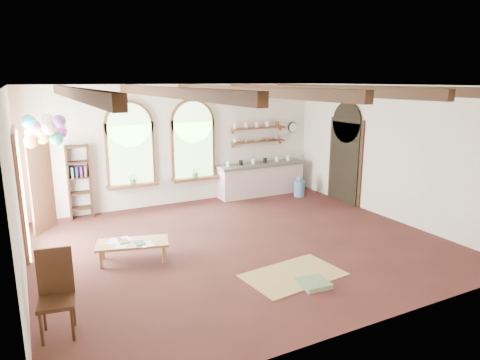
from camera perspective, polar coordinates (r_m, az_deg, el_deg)
floor at (r=8.96m, az=0.18°, el=-8.45°), size 8.00×8.00×0.00m
ceiling_beams at (r=8.33m, az=0.20°, el=11.79°), size 6.20×6.80×0.18m
window_left at (r=11.21m, az=-14.40°, el=4.21°), size 1.30×0.28×2.20m
window_right at (r=11.70m, az=-6.25°, el=4.90°), size 1.30×0.28×2.20m
left_doorway at (r=9.44m, az=-27.15°, el=-1.48°), size 0.10×1.90×2.50m
right_doorway at (r=12.02m, az=13.77°, el=2.25°), size 0.10×1.30×2.40m
kitchen_counter at (r=12.56m, az=2.80°, el=0.17°), size 2.68×0.62×0.94m
wall_shelf_lower at (r=12.52m, az=2.44°, el=5.13°), size 1.70×0.24×0.04m
wall_shelf_upper at (r=12.47m, az=2.46°, el=6.95°), size 1.70×0.24×0.04m
wall_clock at (r=13.19m, az=7.07°, el=6.99°), size 0.32×0.04×0.32m
bookshelf at (r=11.04m, az=-20.63°, el=-0.24°), size 0.53×0.32×1.80m
coffee_table at (r=8.28m, az=-14.14°, el=-8.29°), size 1.41×0.91×0.37m
side_chair at (r=6.36m, az=-23.15°, el=-15.81°), size 0.52×0.52×1.16m
floor_mat at (r=7.65m, az=7.15°, el=-12.44°), size 1.79×1.22×0.02m
floor_cushion at (r=7.34m, az=9.79°, el=-13.43°), size 0.49×0.49×0.08m
water_jug_a at (r=12.50m, az=7.91°, el=-1.03°), size 0.31×0.31×0.60m
water_jug_b at (r=13.13m, az=6.57°, el=-0.31°), size 0.31×0.31×0.60m
balloon_cluster at (r=9.24m, az=-24.52°, el=6.09°), size 0.82×0.82×1.16m
table_book at (r=8.29m, az=-15.86°, el=-7.98°), size 0.17×0.25×0.02m
tablet at (r=8.17m, az=-13.23°, el=-8.18°), size 0.18×0.25×0.01m
potted_plant_left at (r=11.26m, az=-14.05°, el=0.20°), size 0.27×0.23×0.30m
potted_plant_right at (r=11.74m, az=-5.97°, el=1.06°), size 0.27×0.23×0.30m
shelf_cup_a at (r=12.16m, az=-0.64°, el=5.23°), size 0.12×0.10×0.10m
shelf_cup_b at (r=12.32m, az=0.82°, el=5.32°), size 0.10×0.10×0.09m
shelf_bowl_a at (r=12.49m, az=2.24°, el=5.33°), size 0.22×0.22×0.05m
shelf_bowl_b at (r=12.66m, az=3.63°, el=5.44°), size 0.20×0.20×0.06m
shelf_vase at (r=12.83m, az=4.99°, el=5.81°), size 0.18×0.18×0.19m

